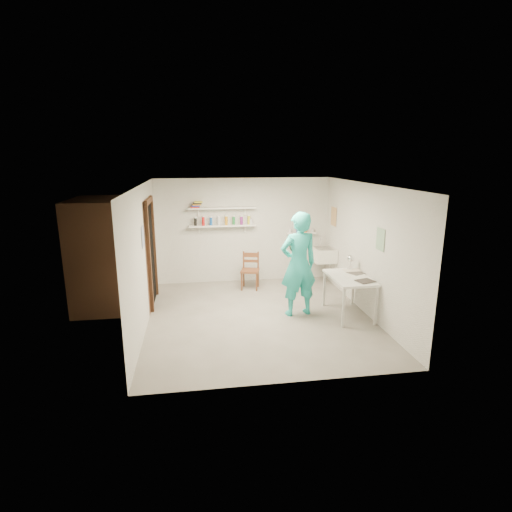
{
  "coord_description": "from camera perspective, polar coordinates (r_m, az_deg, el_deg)",
  "views": [
    {
      "loc": [
        -1.1,
        -6.78,
        2.86
      ],
      "look_at": [
        0.0,
        0.4,
        1.05
      ],
      "focal_mm": 28.0,
      "sensor_mm": 36.0,
      "label": 1
    }
  ],
  "objects": [
    {
      "name": "corridor_box",
      "position": [
        8.19,
        -19.74,
        0.4
      ],
      "size": [
        1.4,
        1.5,
        2.1
      ],
      "primitive_type": "cube",
      "color": "brown",
      "rests_on": "ground"
    },
    {
      "name": "belfast_sink",
      "position": [
        9.2,
        9.59,
        0.22
      ],
      "size": [
        0.48,
        0.6,
        0.3
      ],
      "primitive_type": "cube",
      "color": "white",
      "rests_on": "wall_right"
    },
    {
      "name": "wall_clock",
      "position": [
        7.41,
        6.03,
        1.64
      ],
      "size": [
        0.35,
        0.1,
        0.35
      ],
      "primitive_type": "cylinder",
      "rotation": [
        1.57,
        0.0,
        0.18
      ],
      "color": "beige",
      "rests_on": "man"
    },
    {
      "name": "wall_front",
      "position": [
        4.94,
        4.7,
        -5.72
      ],
      "size": [
        4.0,
        0.02,
        2.4
      ],
      "primitive_type": "cube",
      "color": "silver",
      "rests_on": "ground"
    },
    {
      "name": "man",
      "position": [
        7.28,
        6.09,
        -1.2
      ],
      "size": [
        0.77,
        0.58,
        1.93
      ],
      "primitive_type": "imported",
      "rotation": [
        0.0,
        0.0,
        3.32
      ],
      "color": "#25BDB5",
      "rests_on": "ground"
    },
    {
      "name": "work_table",
      "position": [
        7.57,
        13.1,
        -5.57
      ],
      "size": [
        0.67,
        1.12,
        0.74
      ],
      "primitive_type": "cube",
      "color": "silver",
      "rests_on": "ground"
    },
    {
      "name": "doorway_recess",
      "position": [
        8.09,
        -14.78,
        0.24
      ],
      "size": [
        0.02,
        0.9,
        2.0
      ],
      "primitive_type": "cube",
      "color": "black",
      "rests_on": "wall_left"
    },
    {
      "name": "door_lintel",
      "position": [
        7.92,
        -15.11,
        7.65
      ],
      "size": [
        0.06,
        1.05,
        0.1
      ],
      "primitive_type": "cube",
      "color": "brown",
      "rests_on": "wall_left"
    },
    {
      "name": "poster_right_b",
      "position": [
        7.08,
        17.34,
        2.28
      ],
      "size": [
        0.01,
        0.3,
        0.38
      ],
      "primitive_type": "cube",
      "color": "#3F724C",
      "rests_on": "wall_right"
    },
    {
      "name": "ceiling",
      "position": [
        6.88,
        0.51,
        10.24
      ],
      "size": [
        4.0,
        4.5,
        0.02
      ],
      "primitive_type": "cube",
      "color": "silver",
      "rests_on": "wall_back"
    },
    {
      "name": "poster_left",
      "position": [
        7.01,
        -15.85,
        2.69
      ],
      "size": [
        0.01,
        0.28,
        0.36
      ],
      "primitive_type": "cube",
      "color": "#334C7F",
      "rests_on": "wall_left"
    },
    {
      "name": "desk_lamp",
      "position": [
        7.87,
        13.39,
        -0.34
      ],
      "size": [
        0.14,
        0.14,
        0.14
      ],
      "primitive_type": "sphere",
      "color": "silver",
      "rests_on": "work_table"
    },
    {
      "name": "wall_left",
      "position": [
        7.04,
        -15.89,
        -0.19
      ],
      "size": [
        0.02,
        4.5,
        2.4
      ],
      "primitive_type": "cube",
      "color": "silver",
      "rests_on": "ground"
    },
    {
      "name": "wall_right",
      "position": [
        7.64,
        15.55,
        0.93
      ],
      "size": [
        0.02,
        4.5,
        2.4
      ],
      "primitive_type": "cube",
      "color": "silver",
      "rests_on": "ground"
    },
    {
      "name": "shelf_upper",
      "position": [
        9.0,
        -4.85,
        6.87
      ],
      "size": [
        1.5,
        0.22,
        0.03
      ],
      "primitive_type": "cube",
      "color": "white",
      "rests_on": "wall_back"
    },
    {
      "name": "book_stack",
      "position": [
        8.97,
        -8.47,
        7.29
      ],
      "size": [
        0.26,
        0.14,
        0.14
      ],
      "color": "red",
      "rests_on": "shelf_upper"
    },
    {
      "name": "spray_cans",
      "position": [
        9.04,
        -4.82,
        4.98
      ],
      "size": [
        1.29,
        0.06,
        0.17
      ],
      "color": "black",
      "rests_on": "shelf_lower"
    },
    {
      "name": "door_jamb_far",
      "position": [
        8.58,
        -14.32,
        1.03
      ],
      "size": [
        0.06,
        0.1,
        2.0
      ],
      "primitive_type": "cube",
      "color": "brown",
      "rests_on": "ground"
    },
    {
      "name": "wall_back",
      "position": [
        9.25,
        -1.74,
        3.66
      ],
      "size": [
        4.0,
        0.02,
        2.4
      ],
      "primitive_type": "cube",
      "color": "silver",
      "rests_on": "ground"
    },
    {
      "name": "ledge_shelf",
      "position": [
        9.44,
        6.5,
        3.29
      ],
      "size": [
        0.7,
        0.14,
        0.03
      ],
      "primitive_type": "cube",
      "color": "white",
      "rests_on": "wall_back"
    },
    {
      "name": "door_jamb_near",
      "position": [
        7.61,
        -15.0,
        -0.64
      ],
      "size": [
        0.06,
        0.1,
        2.0
      ],
      "primitive_type": "cube",
      "color": "brown",
      "rests_on": "ground"
    },
    {
      "name": "wooden_chair",
      "position": [
        8.81,
        -0.86,
        -2.11
      ],
      "size": [
        0.47,
        0.46,
        0.83
      ],
      "primitive_type": "cube",
      "rotation": [
        0.0,
        0.0,
        -0.26
      ],
      "color": "brown",
      "rests_on": "ground"
    },
    {
      "name": "ledge_pots",
      "position": [
        9.43,
        6.51,
        3.65
      ],
      "size": [
        0.48,
        0.07,
        0.09
      ],
      "color": "silver",
      "rests_on": "ledge_shelf"
    },
    {
      "name": "poster_right_a",
      "position": [
        9.21,
        11.03,
        5.57
      ],
      "size": [
        0.01,
        0.34,
        0.42
      ],
      "primitive_type": "cube",
      "color": "#995933",
      "rests_on": "wall_right"
    },
    {
      "name": "floor",
      "position": [
        7.44,
        0.47,
        -8.69
      ],
      "size": [
        4.0,
        4.5,
        0.02
      ],
      "primitive_type": "cube",
      "color": "slate",
      "rests_on": "ground"
    },
    {
      "name": "shelf_lower",
      "position": [
        9.05,
        -4.8,
        4.35
      ],
      "size": [
        1.5,
        0.22,
        0.03
      ],
      "primitive_type": "cube",
      "color": "white",
      "rests_on": "wall_back"
    },
    {
      "name": "papers",
      "position": [
        7.46,
        13.26,
        -2.81
      ],
      "size": [
        0.3,
        0.22,
        0.02
      ],
      "color": "silver",
      "rests_on": "work_table"
    }
  ]
}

